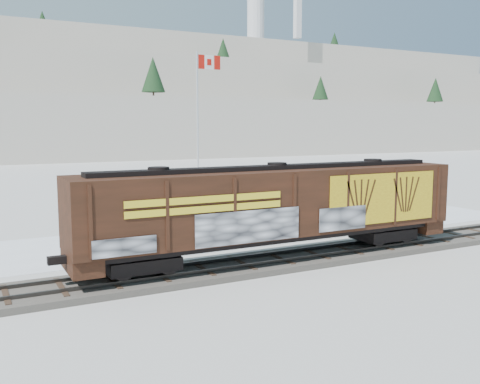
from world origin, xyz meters
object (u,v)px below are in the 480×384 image
car_dark (304,221)px  flagpole (199,155)px  car_silver (229,224)px  car_white (244,218)px  hopper_railcar (277,205)px

car_dark → flagpole: bearing=34.1°
car_silver → car_white: bearing=-75.4°
hopper_railcar → car_white: (2.29, 7.58, -1.99)m
car_silver → car_dark: size_ratio=1.06×
car_white → car_dark: (3.25, -1.75, -0.18)m
hopper_railcar → car_silver: bearing=83.8°
hopper_railcar → car_dark: hopper_railcar is taller
hopper_railcar → flagpole: flagpole is taller
flagpole → car_white: bearing=-91.1°
car_white → hopper_railcar: bearing=-173.1°
hopper_railcar → car_silver: size_ratio=4.07×
hopper_railcar → flagpole: bearing=80.7°
hopper_railcar → flagpole: (2.43, 14.84, 1.54)m
hopper_railcar → car_dark: bearing=46.5°
flagpole → car_white: flagpole is taller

